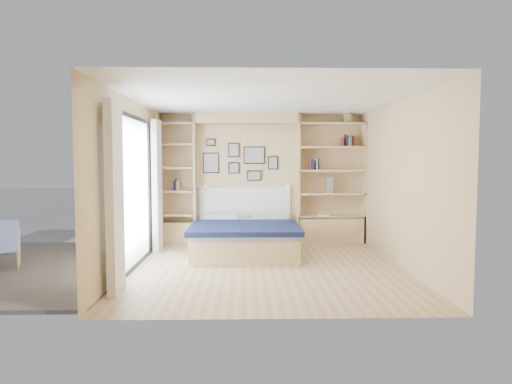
{
  "coord_description": "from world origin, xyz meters",
  "views": [
    {
      "loc": [
        -0.32,
        -6.75,
        1.6
      ],
      "look_at": [
        -0.15,
        0.9,
        1.07
      ],
      "focal_mm": 32.0,
      "sensor_mm": 36.0,
      "label": 1
    }
  ],
  "objects": [
    {
      "name": "room_shell",
      "position": [
        -0.39,
        1.52,
        1.08
      ],
      "size": [
        4.5,
        4.5,
        4.5
      ],
      "color": "#D0B482",
      "rests_on": "ground"
    },
    {
      "name": "reading_lamps",
      "position": [
        -0.3,
        2.0,
        1.1
      ],
      "size": [
        1.92,
        0.12,
        0.15
      ],
      "color": "silver",
      "rests_on": "ground"
    },
    {
      "name": "shelf_decor",
      "position": [
        1.08,
        2.07,
        1.69
      ],
      "size": [
        3.5,
        0.23,
        2.03
      ],
      "color": "#A51E1E",
      "rests_on": "ground"
    },
    {
      "name": "bed",
      "position": [
        -0.34,
        1.08,
        0.28
      ],
      "size": [
        1.79,
        2.27,
        1.07
      ],
      "color": "tan",
      "rests_on": "ground"
    },
    {
      "name": "deck",
      "position": [
        -3.6,
        0.0,
        0.0
      ],
      "size": [
        3.2,
        4.0,
        0.05
      ],
      "primitive_type": "cube",
      "color": "brown",
      "rests_on": "ground"
    },
    {
      "name": "deck_chair",
      "position": [
        -3.93,
        0.05,
        0.33
      ],
      "size": [
        0.66,
        0.81,
        0.7
      ],
      "rotation": [
        0.0,
        0.0,
        0.4
      ],
      "color": "tan",
      "rests_on": "ground"
    },
    {
      "name": "ground",
      "position": [
        0.0,
        0.0,
        0.0
      ],
      "size": [
        4.5,
        4.5,
        0.0
      ],
      "primitive_type": "plane",
      "color": "tan",
      "rests_on": "ground"
    },
    {
      "name": "photo_gallery",
      "position": [
        -0.45,
        2.22,
        1.6
      ],
      "size": [
        1.48,
        0.02,
        0.82
      ],
      "color": "black",
      "rests_on": "ground"
    }
  ]
}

